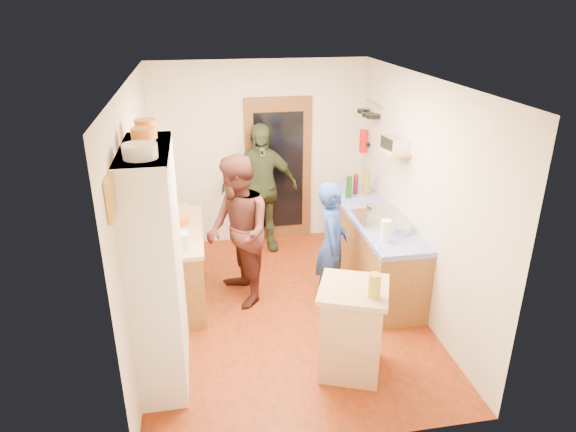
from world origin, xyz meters
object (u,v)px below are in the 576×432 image
object	(u,v)px
hutch_body	(157,267)
right_counter_base	(372,249)
person_back	(261,188)
person_left	(239,230)
island_base	(352,331)
person_hob	(334,245)

from	to	relation	value
hutch_body	right_counter_base	xyz separation A→B (m)	(2.50, 1.30, -0.68)
hutch_body	person_back	xyz separation A→B (m)	(1.25, 2.45, -0.19)
person_left	hutch_body	bearing A→B (deg)	-49.41
person_left	island_base	bearing A→B (deg)	17.64
hutch_body	person_hob	xyz separation A→B (m)	(1.88, 0.85, -0.36)
hutch_body	right_counter_base	size ratio (longest dim) A/B	1.00
right_counter_base	person_hob	distance (m)	0.83
hutch_body	person_left	world-z (taller)	hutch_body
island_base	hutch_body	bearing A→B (deg)	168.79
right_counter_base	island_base	size ratio (longest dim) A/B	2.56
person_hob	hutch_body	bearing A→B (deg)	130.28
right_counter_base	person_back	world-z (taller)	person_back
right_counter_base	person_hob	bearing A→B (deg)	-144.22
island_base	person_left	size ratio (longest dim) A/B	0.49
island_base	person_left	distance (m)	1.81
person_hob	person_left	size ratio (longest dim) A/B	0.84
person_hob	right_counter_base	bearing A→B (deg)	-38.33
hutch_body	island_base	xyz separation A→B (m)	(1.74, -0.34, -0.67)
person_left	person_back	world-z (taller)	person_back
island_base	person_back	world-z (taller)	person_back
hutch_body	person_back	size ratio (longest dim) A/B	1.21
right_counter_base	person_back	bearing A→B (deg)	137.36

